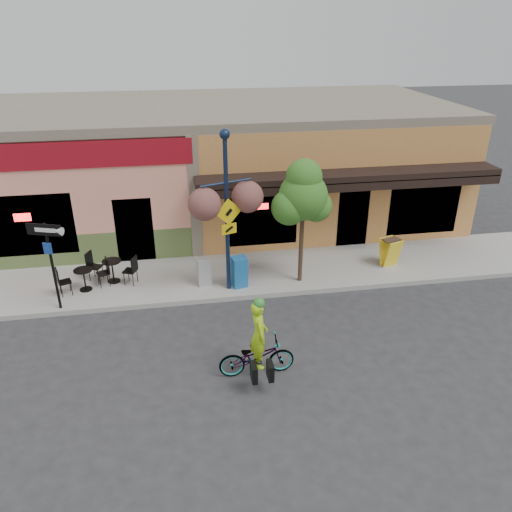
# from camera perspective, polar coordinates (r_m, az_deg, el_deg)

# --- Properties ---
(ground) EXTENTS (90.00, 90.00, 0.00)m
(ground) POSITION_cam_1_polar(r_m,az_deg,el_deg) (14.17, -1.66, -6.12)
(ground) COLOR #2D2D30
(ground) RESTS_ON ground
(sidewalk) EXTENTS (24.00, 3.00, 0.15)m
(sidewalk) POSITION_cam_1_polar(r_m,az_deg,el_deg) (15.86, -2.69, -2.11)
(sidewalk) COLOR #9E9B93
(sidewalk) RESTS_ON ground
(curb) EXTENTS (24.00, 0.12, 0.15)m
(curb) POSITION_cam_1_polar(r_m,az_deg,el_deg) (14.60, -1.97, -4.74)
(curb) COLOR #A8A59E
(curb) RESTS_ON ground
(building) EXTENTS (18.20, 8.20, 4.50)m
(building) POSITION_cam_1_polar(r_m,az_deg,el_deg) (20.18, -4.81, 10.66)
(building) COLOR #F7947A
(building) RESTS_ON ground
(bicycle) EXTENTS (1.75, 0.63, 0.91)m
(bicycle) POSITION_cam_1_polar(r_m,az_deg,el_deg) (11.62, 0.07, -11.45)
(bicycle) COLOR #9B2E0E
(bicycle) RESTS_ON ground
(cyclist_rider) EXTENTS (0.40, 0.61, 1.65)m
(cyclist_rider) POSITION_cam_1_polar(r_m,az_deg,el_deg) (11.41, 0.33, -9.96)
(cyclist_rider) COLOR #B0E818
(cyclist_rider) RESTS_ON ground
(lamp_post) EXTENTS (1.62, 1.05, 4.72)m
(lamp_post) POSITION_cam_1_polar(r_m,az_deg,el_deg) (13.93, -3.35, 4.81)
(lamp_post) COLOR #13223E
(lamp_post) RESTS_ON sidewalk
(one_way_sign) EXTENTS (0.99, 0.52, 2.54)m
(one_way_sign) POSITION_cam_1_polar(r_m,az_deg,el_deg) (14.40, -22.21, -1.19)
(one_way_sign) COLOR black
(one_way_sign) RESTS_ON sidewalk
(cafe_set_left) EXTENTS (1.62, 1.18, 0.88)m
(cafe_set_left) POSITION_cam_1_polar(r_m,az_deg,el_deg) (15.46, -19.06, -2.25)
(cafe_set_left) COLOR black
(cafe_set_left) RESTS_ON sidewalk
(cafe_set_right) EXTENTS (1.71, 1.30, 0.92)m
(cafe_set_right) POSITION_cam_1_polar(r_m,az_deg,el_deg) (15.68, -16.10, -1.33)
(cafe_set_right) COLOR black
(cafe_set_right) RESTS_ON sidewalk
(newspaper_box_blue) EXTENTS (0.49, 0.46, 0.94)m
(newspaper_box_blue) POSITION_cam_1_polar(r_m,az_deg,el_deg) (14.82, -1.91, -1.83)
(newspaper_box_blue) COLOR #1C64A9
(newspaper_box_blue) RESTS_ON sidewalk
(newspaper_box_grey) EXTENTS (0.44, 0.41, 0.83)m
(newspaper_box_grey) POSITION_cam_1_polar(r_m,az_deg,el_deg) (15.04, -6.00, -1.77)
(newspaper_box_grey) COLOR #A2A2A2
(newspaper_box_grey) RESTS_ON sidewalk
(street_tree) EXTENTS (1.98, 1.98, 3.84)m
(street_tree) POSITION_cam_1_polar(r_m,az_deg,el_deg) (14.59, 5.29, 3.88)
(street_tree) COLOR #3D7A26
(street_tree) RESTS_ON sidewalk
(sandwich_board) EXTENTS (0.65, 0.56, 0.92)m
(sandwich_board) POSITION_cam_1_polar(r_m,az_deg,el_deg) (16.53, 15.43, 0.21)
(sandwich_board) COLOR yellow
(sandwich_board) RESTS_ON sidewalk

